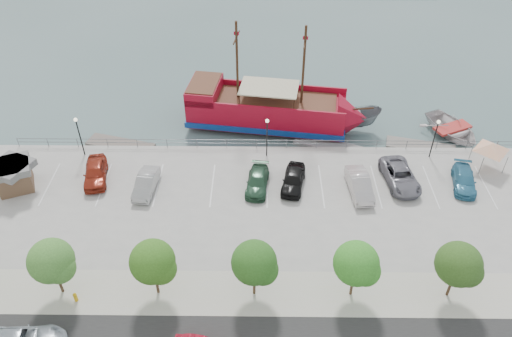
{
  "coord_description": "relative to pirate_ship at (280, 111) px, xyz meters",
  "views": [
    {
      "loc": [
        -0.63,
        -32.54,
        29.93
      ],
      "look_at": [
        -1.0,
        2.0,
        2.0
      ],
      "focal_mm": 35.0,
      "sensor_mm": 36.0,
      "label": 1
    }
  ],
  "objects": [
    {
      "name": "lamp_post_mid",
      "position": [
        -1.44,
        -6.43,
        1.87
      ],
      "size": [
        0.36,
        0.36,
        4.28
      ],
      "color": "black",
      "rests_on": "land_slab"
    },
    {
      "name": "lamp_post_left",
      "position": [
        -19.44,
        -6.43,
        1.87
      ],
      "size": [
        0.36,
        0.36,
        4.28
      ],
      "color": "black",
      "rests_on": "land_slab"
    },
    {
      "name": "tree_e",
      "position": [
        4.71,
        -23.0,
        2.23
      ],
      "size": [
        3.3,
        3.2,
        5.0
      ],
      "color": "#473321",
      "rests_on": "sidewalk"
    },
    {
      "name": "parked_car_h",
      "position": [
        16.47,
        -10.72,
        -0.4
      ],
      "size": [
        2.75,
        4.91,
        1.34
      ],
      "primitive_type": "imported",
      "rotation": [
        0.0,
        0.0,
        -0.2
      ],
      "color": "teal",
      "rests_on": "land_slab"
    },
    {
      "name": "pirate_ship",
      "position": [
        0.0,
        0.0,
        0.0
      ],
      "size": [
        19.85,
        7.98,
        12.37
      ],
      "rotation": [
        0.0,
        0.0,
        -0.15
      ],
      "color": "maroon",
      "rests_on": "ground"
    },
    {
      "name": "parked_car_g",
      "position": [
        10.73,
        -10.38,
        -0.29
      ],
      "size": [
        3.28,
        5.9,
        1.56
      ],
      "primitive_type": "imported",
      "rotation": [
        0.0,
        0.0,
        0.13
      ],
      "color": "slate",
      "rests_on": "land_slab"
    },
    {
      "name": "tree_f",
      "position": [
        11.71,
        -23.0,
        2.23
      ],
      "size": [
        3.3,
        3.2,
        5.0
      ],
      "color": "#473321",
      "rests_on": "sidewalk"
    },
    {
      "name": "tree_d",
      "position": [
        -2.29,
        -23.0,
        2.23
      ],
      "size": [
        3.3,
        3.2,
        5.0
      ],
      "color": "#473321",
      "rests_on": "sidewalk"
    },
    {
      "name": "parked_car_d",
      "position": [
        -2.31,
        -11.15,
        -0.4
      ],
      "size": [
        2.4,
        4.83,
        1.35
      ],
      "primitive_type": "imported",
      "rotation": [
        0.0,
        0.0,
        -0.11
      ],
      "color": "#284F36",
      "rests_on": "land_slab"
    },
    {
      "name": "sidewalk",
      "position": [
        -1.44,
        -22.93,
        -1.06
      ],
      "size": [
        100.0,
        4.0,
        0.05
      ],
      "primitive_type": "cube",
      "color": "#BAB69D",
      "rests_on": "land_slab"
    },
    {
      "name": "shed",
      "position": [
        -24.18,
        -11.35,
        0.33
      ],
      "size": [
        4.18,
        4.18,
        2.63
      ],
      "rotation": [
        0.0,
        0.0,
        0.39
      ],
      "color": "brown",
      "rests_on": "land_slab"
    },
    {
      "name": "parked_car_a",
      "position": [
        -17.25,
        -10.18,
        -0.24
      ],
      "size": [
        2.85,
        5.18,
        1.67
      ],
      "primitive_type": "imported",
      "rotation": [
        0.0,
        0.0,
        0.19
      ],
      "color": "maroon",
      "rests_on": "land_slab"
    },
    {
      "name": "speedboat",
      "position": [
        18.31,
        -1.46,
        -1.36
      ],
      "size": [
        7.31,
        8.26,
        1.42
      ],
      "primitive_type": "imported",
      "rotation": [
        0.0,
        0.0,
        0.43
      ],
      "color": "beige",
      "rests_on": "ground"
    },
    {
      "name": "parked_car_f",
      "position": [
        6.83,
        -11.64,
        -0.26
      ],
      "size": [
        2.16,
        5.06,
        1.62
      ],
      "primitive_type": "imported",
      "rotation": [
        0.0,
        0.0,
        0.09
      ],
      "color": "beige",
      "rests_on": "land_slab"
    },
    {
      "name": "dock_east",
      "position": [
        14.55,
        -3.73,
        -1.87
      ],
      "size": [
        7.22,
        3.61,
        0.4
      ],
      "primitive_type": "cube",
      "rotation": [
        0.0,
        0.0,
        -0.25
      ],
      "color": "gray",
      "rests_on": "ground"
    },
    {
      "name": "dock_west",
      "position": [
        -16.65,
        -3.73,
        -1.87
      ],
      "size": [
        7.39,
        3.9,
        0.41
      ],
      "primitive_type": "cube",
      "rotation": [
        0.0,
        0.0,
        -0.28
      ],
      "color": "#6F645B",
      "rests_on": "ground"
    },
    {
      "name": "lamp_post_right",
      "position": [
        14.56,
        -6.43,
        1.87
      ],
      "size": [
        0.36,
        0.36,
        4.28
      ],
      "color": "black",
      "rests_on": "land_slab"
    },
    {
      "name": "ground",
      "position": [
        -1.44,
        -12.93,
        -2.07
      ],
      "size": [
        160.0,
        160.0,
        0.0
      ],
      "primitive_type": "plane",
      "color": "#476161"
    },
    {
      "name": "dock_mid",
      "position": [
        5.15,
        -3.73,
        -1.86
      ],
      "size": [
        7.58,
        4.88,
        0.42
      ],
      "primitive_type": "cube",
      "rotation": [
        0.0,
        0.0,
        -0.41
      ],
      "color": "gray",
      "rests_on": "ground"
    },
    {
      "name": "parked_car_b",
      "position": [
        -12.32,
        -11.6,
        -0.33
      ],
      "size": [
        1.97,
        4.63,
        1.48
      ],
      "primitive_type": "imported",
      "rotation": [
        0.0,
        0.0,
        -0.09
      ],
      "color": "#A4A4A4",
      "rests_on": "land_slab"
    },
    {
      "name": "fire_hydrant",
      "position": [
        -15.2,
        -23.73,
        -0.62
      ],
      "size": [
        0.29,
        0.29,
        0.83
      ],
      "rotation": [
        0.0,
        0.0,
        -0.17
      ],
      "color": "gold",
      "rests_on": "sidewalk"
    },
    {
      "name": "parked_car_e",
      "position": [
        0.95,
        -10.94,
        -0.29
      ],
      "size": [
        2.71,
        4.88,
        1.57
      ],
      "primitive_type": "imported",
      "rotation": [
        0.0,
        0.0,
        -0.19
      ],
      "color": "black",
      "rests_on": "land_slab"
    },
    {
      "name": "tree_c",
      "position": [
        -9.29,
        -23.0,
        2.23
      ],
      "size": [
        3.3,
        3.2,
        5.0
      ],
      "color": "#473321",
      "rests_on": "sidewalk"
    },
    {
      "name": "seawall_railing",
      "position": [
        -1.44,
        -5.13,
        -0.54
      ],
      "size": [
        50.0,
        0.06,
        1.0
      ],
      "color": "#575B61",
      "rests_on": "land_slab"
    },
    {
      "name": "canopy_tent",
      "position": [
        19.57,
        -7.82,
        1.61
      ],
      "size": [
        3.95,
        3.95,
        3.08
      ],
      "rotation": [
        0.0,
        0.0,
        0.07
      ],
      "color": "slate",
      "rests_on": "land_slab"
    },
    {
      "name": "patrol_boat",
      "position": [
        7.68,
        -0.61,
        -0.85
      ],
      "size": [
        6.59,
        3.19,
        2.45
      ],
      "primitive_type": "imported",
      "rotation": [
        0.0,
        0.0,
        1.7
      ],
      "color": "slate",
      "rests_on": "ground"
    },
    {
      "name": "tree_b",
      "position": [
        -16.29,
        -23.0,
        2.23
      ],
      "size": [
        3.3,
        3.2,
        5.0
      ],
      "color": "#473321",
      "rests_on": "sidewalk"
    }
  ]
}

